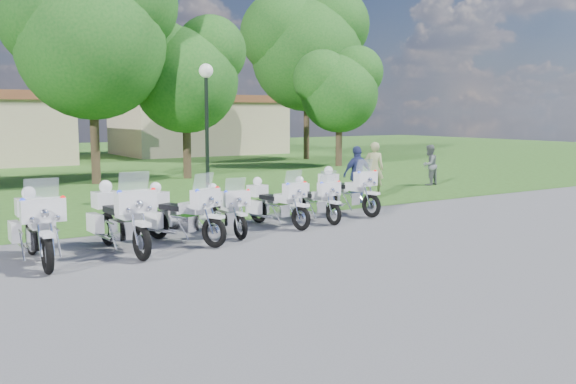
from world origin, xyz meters
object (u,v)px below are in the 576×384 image
motorcycle_1 (120,217)px  motorcycle_6 (346,190)px  motorcycle_5 (314,199)px  motorcycle_4 (275,202)px  lamp_post (206,99)px  bystander_a (374,169)px  bystander_b (429,165)px  motorcycle_0 (37,226)px  bystander_c (357,175)px  motorcycle_3 (224,209)px  motorcycle_2 (180,213)px

motorcycle_1 → motorcycle_6: bearing=-171.1°
motorcycle_5 → motorcycle_6: 1.63m
motorcycle_4 → lamp_post: (0.20, 4.42, 2.69)m
bystander_a → bystander_b: size_ratio=1.16×
motorcycle_0 → bystander_c: bearing=-161.0°
motorcycle_1 → bystander_a: (10.49, 4.22, 0.21)m
bystander_b → bystander_c: bearing=9.2°
motorcycle_3 → motorcycle_5: bearing=-170.3°
motorcycle_0 → motorcycle_6: bearing=-167.1°
lamp_post → motorcycle_1: bearing=-130.7°
bystander_c → motorcycle_0: bearing=18.8°
motorcycle_1 → bystander_a: size_ratio=1.39×
bystander_c → motorcycle_4: bearing=28.2°
bystander_a → motorcycle_4: bearing=67.5°
motorcycle_1 → motorcycle_2: (1.42, 0.20, -0.06)m
motorcycle_2 → motorcycle_4: size_ratio=1.03×
motorcycle_1 → bystander_a: 11.30m
motorcycle_6 → bystander_b: size_ratio=1.47×
motorcycle_2 → motorcycle_6: (5.75, 1.34, 0.00)m
motorcycle_3 → motorcycle_1: bearing=14.4°
motorcycle_4 → motorcycle_5: (1.30, 0.13, -0.03)m
motorcycle_3 → motorcycle_6: 4.54m
motorcycle_3 → motorcycle_4: bearing=-168.8°
motorcycle_5 → lamp_post: 5.19m
motorcycle_4 → bystander_c: size_ratio=1.19×
motorcycle_6 → bystander_b: bystander_b is taller
motorcycle_6 → bystander_a: bystander_a is taller
motorcycle_1 → bystander_b: (14.38, 5.41, 0.08)m
motorcycle_0 → motorcycle_6: size_ratio=1.07×
lamp_post → bystander_c: (4.23, -2.26, -2.39)m
motorcycle_5 → bystander_c: bystander_c is taller
motorcycle_4 → lamp_post: lamp_post is taller
motorcycle_3 → lamp_post: (1.81, 4.68, 2.72)m
motorcycle_0 → bystander_b: 16.99m
motorcycle_6 → lamp_post: bearing=-61.7°
motorcycle_0 → motorcycle_6: (8.87, 1.64, -0.05)m
motorcycle_4 → bystander_b: 11.01m
motorcycle_0 → bystander_b: (16.07, 5.51, 0.09)m
motorcycle_2 → bystander_b: 13.96m
motorcycle_0 → motorcycle_1: motorcycle_1 is taller
motorcycle_5 → motorcycle_4: bearing=4.2°
motorcycle_3 → motorcycle_5: size_ratio=1.01×
bystander_a → bystander_c: 2.09m
motorcycle_2 → motorcycle_4: 3.00m
motorcycle_0 → motorcycle_5: (7.34, 1.10, -0.13)m
motorcycle_6 → motorcycle_1: bearing=5.3°
bystander_a → lamp_post: bearing=28.7°
motorcycle_2 → motorcycle_6: 5.91m
motorcycle_0 → motorcycle_1: bearing=-174.3°
motorcycle_3 → motorcycle_4: size_ratio=0.96×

